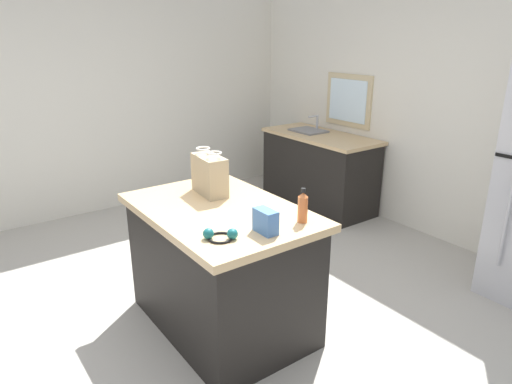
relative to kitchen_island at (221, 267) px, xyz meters
The scene contains 9 objects.
ground 0.46m from the kitchen_island, 68.26° to the right, with size 6.84×6.84×0.00m, color #ADA89E.
back_wall 2.74m from the kitchen_island, 90.02° to the left, with size 5.70×0.13×2.52m.
left_wall 2.94m from the kitchen_island, behind, with size 0.10×5.34×2.52m.
kitchen_island is the anchor object (origin of this frame).
sink_counter 2.63m from the kitchen_island, 121.78° to the left, with size 1.45×0.65×1.07m.
shopping_bag 0.66m from the kitchen_island, 161.54° to the left, with size 0.33×0.18×0.33m.
small_box 0.72m from the kitchen_island, ahead, with size 0.16×0.08×0.14m, color #4775B7.
bottle 0.80m from the kitchen_island, 29.53° to the left, with size 0.06×0.06×0.22m.
ear_defenders 0.68m from the kitchen_island, 31.13° to the right, with size 0.21×0.21×0.06m.
Camera 1 is at (2.42, -1.43, 2.01)m, focal length 32.03 mm.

